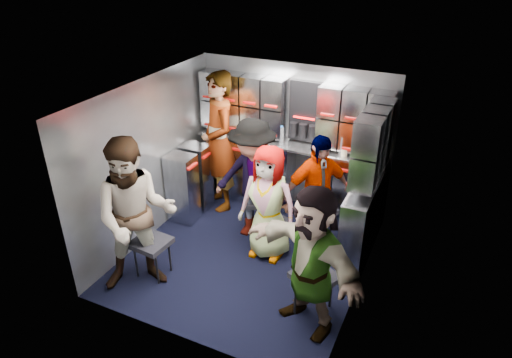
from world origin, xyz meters
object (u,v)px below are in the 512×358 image
at_px(jump_seat_near_left, 151,244).
at_px(jump_seat_mid_left, 258,203).
at_px(jump_seat_center, 274,222).
at_px(attendant_arc_b, 253,180).
at_px(attendant_arc_d, 316,194).
at_px(attendant_arc_e, 311,260).
at_px(attendant_arc_a, 136,217).
at_px(attendant_standing, 219,142).
at_px(attendant_arc_c, 268,203).
at_px(jump_seat_near_right, 315,278).
at_px(jump_seat_mid_right, 319,213).

bearing_deg(jump_seat_near_left, jump_seat_mid_left, 63.23).
distance_m(jump_seat_center, attendant_arc_b, 0.60).
bearing_deg(jump_seat_center, attendant_arc_d, 22.00).
relative_size(jump_seat_near_left, attendant_arc_e, 0.30).
relative_size(attendant_arc_a, attendant_arc_b, 1.10).
bearing_deg(attendant_arc_b, attendant_arc_e, -41.54).
height_order(jump_seat_center, attendant_arc_a, attendant_arc_a).
bearing_deg(attendant_standing, attendant_arc_e, 1.32).
bearing_deg(jump_seat_near_left, attendant_arc_a, -90.00).
distance_m(jump_seat_near_left, attendant_arc_c, 1.46).
bearing_deg(jump_seat_mid_left, attendant_standing, 157.02).
distance_m(jump_seat_mid_left, jump_seat_center, 0.46).
bearing_deg(attendant_arc_b, attendant_standing, 150.37).
xyz_separation_m(attendant_arc_a, attendant_arc_d, (1.54, 1.50, -0.13)).
relative_size(jump_seat_center, attendant_arc_c, 0.29).
distance_m(jump_seat_center, attendant_standing, 1.44).
relative_size(attendant_arc_b, attendant_arc_e, 1.03).
relative_size(jump_seat_center, attendant_standing, 0.21).
relative_size(jump_seat_center, attendant_arc_d, 0.28).
height_order(jump_seat_near_right, attendant_arc_c, attendant_arc_c).
bearing_deg(attendant_arc_a, jump_seat_mid_left, 29.98).
bearing_deg(jump_seat_mid_right, attendant_arc_d, -90.00).
bearing_deg(jump_seat_near_right, attendant_arc_e, -90.00).
bearing_deg(jump_seat_near_right, jump_seat_center, 132.98).
relative_size(jump_seat_mid_right, attendant_arc_c, 0.33).
bearing_deg(attendant_arc_e, attendant_arc_a, -147.69).
relative_size(jump_seat_center, attendant_arc_b, 0.26).
distance_m(jump_seat_near_left, attendant_arc_b, 1.49).
xyz_separation_m(jump_seat_mid_left, jump_seat_mid_right, (0.83, 0.07, 0.01)).
relative_size(jump_seat_near_right, attendant_standing, 0.27).
height_order(attendant_arc_b, attendant_arc_e, attendant_arc_b).
bearing_deg(jump_seat_near_right, attendant_arc_d, 108.51).
distance_m(jump_seat_near_right, attendant_arc_e, 0.41).
distance_m(attendant_arc_b, attendant_arc_e, 1.70).
relative_size(jump_seat_mid_left, attendant_arc_a, 0.27).
bearing_deg(jump_seat_near_left, jump_seat_center, 46.47).
bearing_deg(jump_seat_mid_right, attendant_arc_a, -132.67).
distance_m(jump_seat_near_left, jump_seat_mid_left, 1.59).
bearing_deg(jump_seat_near_right, jump_seat_mid_left, 134.72).
xyz_separation_m(jump_seat_near_left, jump_seat_mid_right, (1.54, 1.50, -0.02)).
distance_m(attendant_arc_c, attendant_arc_e, 1.24).
xyz_separation_m(jump_seat_mid_right, attendant_arc_a, (-1.54, -1.68, 0.50)).
bearing_deg(attendant_arc_e, attendant_arc_c, 158.91).
xyz_separation_m(jump_seat_near_left, attendant_arc_c, (1.07, 0.94, 0.32)).
bearing_deg(attendant_arc_d, jump_seat_mid_right, 45.77).
height_order(attendant_arc_c, attendant_arc_e, attendant_arc_e).
height_order(jump_seat_center, attendant_arc_d, attendant_arc_d).
height_order(jump_seat_center, attendant_arc_e, attendant_arc_e).
xyz_separation_m(jump_seat_mid_left, jump_seat_near_right, (1.20, -1.21, 0.04)).
height_order(attendant_standing, attendant_arc_a, attendant_standing).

